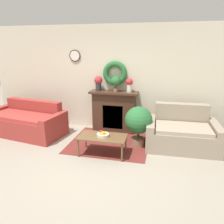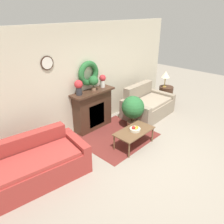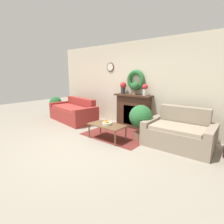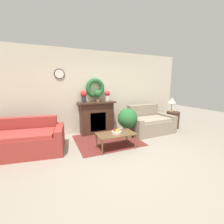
{
  "view_description": "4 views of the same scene",
  "coord_description": "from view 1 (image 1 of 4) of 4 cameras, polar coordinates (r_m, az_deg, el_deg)",
  "views": [
    {
      "loc": [
        1.29,
        -3.2,
        2.14
      ],
      "look_at": [
        0.22,
        1.35,
        0.75
      ],
      "focal_mm": 35.0,
      "sensor_mm": 36.0,
      "label": 1
    },
    {
      "loc": [
        -3.39,
        -1.89,
        2.97
      ],
      "look_at": [
        0.05,
        1.39,
        0.72
      ],
      "focal_mm": 35.0,
      "sensor_mm": 36.0,
      "label": 2
    },
    {
      "loc": [
        3.04,
        -2.53,
        1.69
      ],
      "look_at": [
        -0.02,
        1.2,
        0.64
      ],
      "focal_mm": 28.0,
      "sensor_mm": 36.0,
      "label": 3
    },
    {
      "loc": [
        -1.39,
        -2.53,
        1.65
      ],
      "look_at": [
        0.21,
        1.13,
        0.89
      ],
      "focal_mm": 24.0,
      "sensor_mm": 36.0,
      "label": 4
    }
  ],
  "objects": [
    {
      "name": "fruit_bowl",
      "position": [
        4.45,
        -2.41,
        -5.86
      ],
      "size": [
        0.25,
        0.25,
        0.12
      ],
      "color": "beige",
      "rests_on": "coffee_table"
    },
    {
      "name": "ground_plane",
      "position": [
        4.06,
        -7.7,
        -15.47
      ],
      "size": [
        16.0,
        16.0,
        0.0
      ],
      "primitive_type": "plane",
      "color": "gray"
    },
    {
      "name": "coffee_table",
      "position": [
        4.5,
        -2.49,
        -6.77
      ],
      "size": [
        0.98,
        0.52,
        0.4
      ],
      "color": "brown",
      "rests_on": "ground_plane"
    },
    {
      "name": "potted_plant_floor_by_loveseat",
      "position": [
        4.84,
        6.95,
        -2.53
      ],
      "size": [
        0.6,
        0.6,
        0.91
      ],
      "color": "#8E664C",
      "rests_on": "ground_plane"
    },
    {
      "name": "wall_back",
      "position": [
        5.74,
        0.12,
        8.69
      ],
      "size": [
        6.8,
        0.21,
        2.7
      ],
      "color": "beige",
      "rests_on": "ground_plane"
    },
    {
      "name": "couch_left",
      "position": [
        5.99,
        -21.5,
        -2.47
      ],
      "size": [
        2.1,
        1.22,
        0.82
      ],
      "rotation": [
        0.0,
        0.0,
        -0.16
      ],
      "color": "#9E332D",
      "rests_on": "ground_plane"
    },
    {
      "name": "loveseat_right",
      "position": [
        5.11,
        17.71,
        -5.26
      ],
      "size": [
        1.56,
        1.05,
        0.91
      ],
      "rotation": [
        0.0,
        0.0,
        0.03
      ],
      "color": "gray",
      "rests_on": "ground_plane"
    },
    {
      "name": "vase_on_mantel_right",
      "position": [
        5.47,
        4.57,
        7.27
      ],
      "size": [
        0.18,
        0.18,
        0.34
      ],
      "color": "silver",
      "rests_on": "fireplace"
    },
    {
      "name": "vase_on_mantel_left",
      "position": [
        5.64,
        -3.58,
        7.75
      ],
      "size": [
        0.21,
        0.21,
        0.37
      ],
      "color": "#2D2D33",
      "rests_on": "fireplace"
    },
    {
      "name": "fireplace",
      "position": [
        5.7,
        0.52,
        0.2
      ],
      "size": [
        1.23,
        0.41,
        1.07
      ],
      "color": "#42281C",
      "rests_on": "ground_plane"
    },
    {
      "name": "potted_plant_on_mantel",
      "position": [
        5.5,
        1.01,
        7.91
      ],
      "size": [
        0.25,
        0.25,
        0.39
      ],
      "color": "#8E664C",
      "rests_on": "fireplace"
    },
    {
      "name": "floor_rug",
      "position": [
        5.17,
        -0.64,
        -7.9
      ],
      "size": [
        1.8,
        1.62,
        0.01
      ],
      "color": "maroon",
      "rests_on": "ground_plane"
    }
  ]
}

